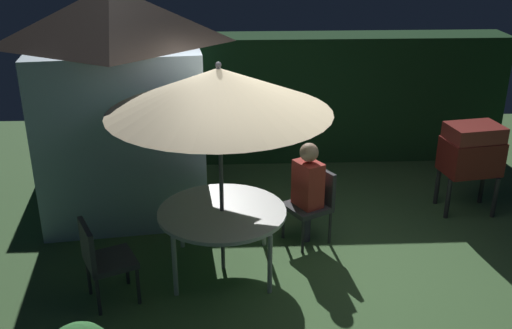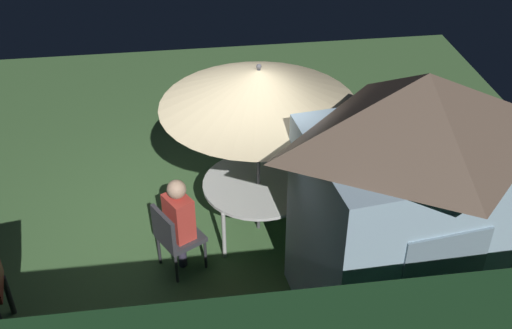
# 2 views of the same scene
# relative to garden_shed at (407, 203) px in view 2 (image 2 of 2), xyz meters

# --- Properties ---
(ground_plane) EXTENTS (11.00, 11.00, 0.00)m
(ground_plane) POSITION_rel_garden_shed_xyz_m (2.06, -1.69, -1.48)
(ground_plane) COLOR #47703D
(garden_shed) EXTENTS (2.30, 1.91, 2.91)m
(garden_shed) POSITION_rel_garden_shed_xyz_m (0.00, 0.00, 0.00)
(garden_shed) COLOR #9EBCD1
(garden_shed) RESTS_ON ground
(patio_table) EXTENTS (1.39, 1.39, 0.72)m
(patio_table) POSITION_rel_garden_shed_xyz_m (1.28, -1.54, -0.81)
(patio_table) COLOR white
(patio_table) RESTS_ON ground
(patio_umbrella) EXTENTS (2.28, 2.28, 2.34)m
(patio_umbrella) POSITION_rel_garden_shed_xyz_m (1.28, -1.54, 0.57)
(patio_umbrella) COLOR #4C4C51
(patio_umbrella) RESTS_ON ground
(chair_near_shed) EXTENTS (0.63, 0.63, 0.90)m
(chair_near_shed) POSITION_rel_garden_shed_xyz_m (2.35, -0.93, -0.96)
(chair_near_shed) COLOR #38383D
(chair_near_shed) RESTS_ON ground
(chair_far_side) EXTENTS (0.62, 0.61, 0.90)m
(chair_far_side) POSITION_rel_garden_shed_xyz_m (0.08, -2.10, -0.96)
(chair_far_side) COLOR #38383D
(chair_far_side) RESTS_ON ground
(potted_plant_by_shed) EXTENTS (0.53, 0.53, 0.82)m
(potted_plant_by_shed) POSITION_rel_garden_shed_xyz_m (0.20, -3.58, -1.02)
(potted_plant_by_shed) COLOR silver
(potted_plant_by_shed) RESTS_ON ground
(person_in_red) EXTENTS (0.38, 0.41, 1.26)m
(person_in_red) POSITION_rel_garden_shed_xyz_m (2.27, -0.97, -0.70)
(person_in_red) COLOR #CC3D33
(person_in_red) RESTS_ON ground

